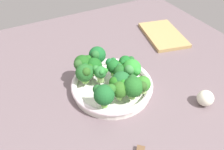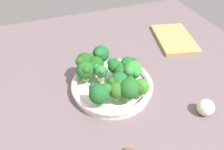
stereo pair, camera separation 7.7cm
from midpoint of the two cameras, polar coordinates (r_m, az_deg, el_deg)
The scene contains 18 objects.
ground_plane at distance 82.34cm, azimuth -1.14°, elevation -4.26°, with size 130.00×130.00×2.50cm, color #6E5C62.
bowl at distance 79.82cm, azimuth -2.74°, elevation -2.81°, with size 28.79×28.79×3.96cm.
broccoli_floret_0 at distance 78.62cm, azimuth -2.49°, elevation 2.24°, with size 5.30×5.30×6.52cm.
broccoli_floret_1 at distance 83.71cm, azimuth -6.43°, elevation 4.91°, with size 6.38×6.38×7.42cm.
broccoli_floret_2 at distance 76.57cm, azimuth -5.87°, elevation 0.54°, with size 5.24×4.54×6.14cm.
broccoli_floret_3 at distance 80.47cm, azimuth 0.91°, elevation 3.04°, with size 5.60×5.88×6.25cm.
broccoli_floret_4 at distance 69.81cm, azimuth 2.58°, elevation -2.98°, with size 6.78×6.87×8.00cm.
broccoli_floret_5 at distance 76.89cm, azimuth -9.71°, elevation 0.54°, with size 6.25×6.26×7.03cm.
broccoli_floret_6 at distance 72.45cm, azimuth -1.00°, elevation -1.82°, with size 6.58×7.56×7.24cm.
broccoli_floret_7 at distance 72.80cm, azimuth 4.56°, elevation -2.41°, with size 5.18×5.98×5.92cm.
broccoli_floret_8 at distance 80.22cm, azimuth -10.23°, elevation 2.69°, with size 6.40×7.01×7.36cm.
broccoli_floret_9 at distance 79.38cm, azimuth -7.39°, elevation 2.07°, with size 6.26×6.18×6.73cm.
broccoli_floret_10 at distance 76.31cm, azimuth 2.18°, elevation 1.42°, with size 7.07×6.58×7.88cm.
broccoli_floret_11 at distance 69.91cm, azimuth -0.96°, elevation -3.62°, with size 5.92×5.82×6.57cm.
broccoli_floret_12 at distance 76.51cm, azimuth -0.64°, elevation 0.70°, with size 5.32×4.54×6.20cm.
broccoli_floret_13 at distance 67.43cm, azimuth -5.16°, elevation -4.92°, with size 7.01×7.23×7.99cm.
cutting_board at distance 112.32cm, azimuth 10.89°, elevation 9.90°, with size 25.64×16.09×1.60cm, color tan.
garlic_bulb at distance 79.15cm, azimuth 20.02°, elevation -5.66°, with size 5.44×5.44×5.44cm, color white.
Camera 1 is at (-50.84, 29.33, 56.76)cm, focal length 36.17 mm.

